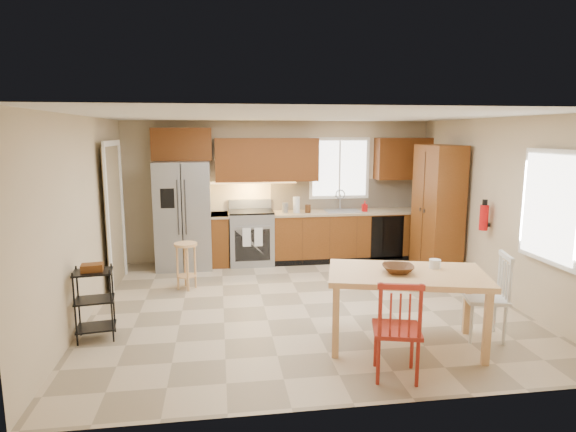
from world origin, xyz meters
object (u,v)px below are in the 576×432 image
(refrigerator, at_px, (184,215))
(bar_stool, at_px, (186,266))
(chair_white, at_px, (485,296))
(utility_cart, at_px, (95,304))
(table_jar, at_px, (435,266))
(range_stove, at_px, (251,238))
(fire_extinguisher, at_px, (484,218))
(dining_table, at_px, (405,309))
(pantry, at_px, (437,210))
(chair_red, at_px, (397,328))
(soap_bottle, at_px, (365,206))
(table_bowl, at_px, (398,273))

(refrigerator, bearing_deg, bar_stool, -85.32)
(chair_white, xyz_separation_m, utility_cart, (-4.32, 0.59, -0.07))
(bar_stool, bearing_deg, table_jar, -20.16)
(range_stove, height_order, fire_extinguisher, fire_extinguisher)
(dining_table, bearing_deg, fire_extinguisher, 55.83)
(pantry, xyz_separation_m, bar_stool, (-4.03, -0.29, -0.70))
(dining_table, height_order, chair_red, chair_red)
(range_stove, relative_size, utility_cart, 1.12)
(dining_table, relative_size, table_jar, 11.06)
(soap_bottle, distance_m, table_jar, 3.40)
(pantry, distance_m, table_jar, 2.77)
(refrigerator, distance_m, table_jar, 4.50)
(pantry, distance_m, chair_white, 2.67)
(soap_bottle, relative_size, table_jar, 1.28)
(range_stove, bearing_deg, fire_extinguisher, -32.62)
(refrigerator, relative_size, pantry, 0.87)
(soap_bottle, relative_size, fire_extinguisher, 0.53)
(table_jar, bearing_deg, dining_table, -164.05)
(dining_table, relative_size, chair_red, 1.70)
(range_stove, bearing_deg, table_bowl, -69.74)
(pantry, bearing_deg, table_bowl, -122.68)
(range_stove, relative_size, soap_bottle, 4.82)
(fire_extinguisher, bearing_deg, table_jar, -134.19)
(range_stove, height_order, table_bowl, range_stove)
(table_jar, distance_m, bar_stool, 3.62)
(range_stove, relative_size, table_jar, 6.15)
(range_stove, height_order, chair_white, chair_white)
(range_stove, distance_m, table_jar, 3.92)
(chair_white, bearing_deg, utility_cart, 96.79)
(chair_white, xyz_separation_m, table_jar, (-0.59, 0.05, 0.36))
(soap_bottle, xyz_separation_m, pantry, (0.95, -0.90, 0.05))
(soap_bottle, xyz_separation_m, table_jar, (-0.25, -3.39, -0.15))
(table_bowl, bearing_deg, refrigerator, 125.10)
(pantry, relative_size, table_bowl, 6.27)
(dining_table, distance_m, chair_white, 0.95)
(fire_extinguisher, distance_m, bar_stool, 4.36)
(table_jar, distance_m, utility_cart, 3.80)
(fire_extinguisher, distance_m, chair_white, 1.80)
(range_stove, xyz_separation_m, dining_table, (1.42, -3.57, -0.06))
(soap_bottle, bearing_deg, bar_stool, -158.84)
(bar_stool, bearing_deg, refrigerator, 112.25)
(refrigerator, relative_size, table_jar, 12.17)
(refrigerator, distance_m, table_bowl, 4.30)
(refrigerator, distance_m, chair_white, 4.96)
(refrigerator, relative_size, soap_bottle, 9.53)
(table_jar, bearing_deg, pantry, 64.31)
(refrigerator, distance_m, bar_stool, 1.34)
(chair_red, xyz_separation_m, utility_cart, (-3.02, 1.29, -0.07))
(chair_red, distance_m, chair_white, 1.48)
(soap_bottle, distance_m, bar_stool, 3.37)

